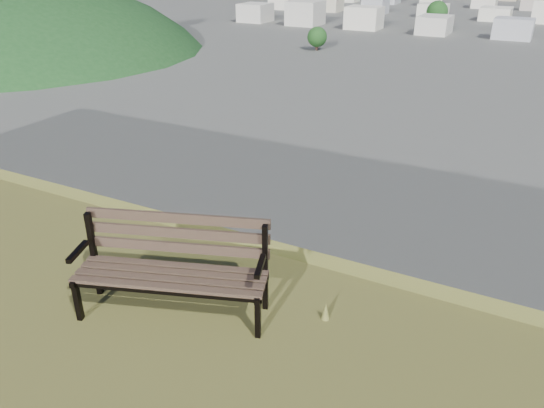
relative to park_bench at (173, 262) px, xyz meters
The scene contains 1 object.
park_bench is the anchor object (origin of this frame).
Camera 1 is at (3.81, -0.57, 28.14)m, focal length 35.00 mm.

